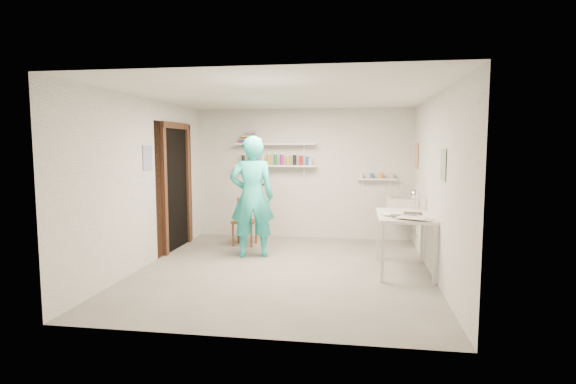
# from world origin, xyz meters

# --- Properties ---
(floor) EXTENTS (4.00, 4.50, 0.02)m
(floor) POSITION_xyz_m (0.00, 0.00, -0.01)
(floor) COLOR slate
(floor) RESTS_ON ground
(ceiling) EXTENTS (4.00, 4.50, 0.02)m
(ceiling) POSITION_xyz_m (0.00, 0.00, 2.41)
(ceiling) COLOR silver
(ceiling) RESTS_ON wall_back
(wall_back) EXTENTS (4.00, 0.02, 2.40)m
(wall_back) POSITION_xyz_m (0.00, 2.26, 1.20)
(wall_back) COLOR silver
(wall_back) RESTS_ON ground
(wall_front) EXTENTS (4.00, 0.02, 2.40)m
(wall_front) POSITION_xyz_m (0.00, -2.26, 1.20)
(wall_front) COLOR silver
(wall_front) RESTS_ON ground
(wall_left) EXTENTS (0.02, 4.50, 2.40)m
(wall_left) POSITION_xyz_m (-2.01, 0.00, 1.20)
(wall_left) COLOR silver
(wall_left) RESTS_ON ground
(wall_right) EXTENTS (0.02, 4.50, 2.40)m
(wall_right) POSITION_xyz_m (2.01, 0.00, 1.20)
(wall_right) COLOR silver
(wall_right) RESTS_ON ground
(doorway_recess) EXTENTS (0.02, 0.90, 2.00)m
(doorway_recess) POSITION_xyz_m (-1.99, 1.05, 1.00)
(doorway_recess) COLOR black
(doorway_recess) RESTS_ON wall_left
(corridor_box) EXTENTS (1.40, 1.50, 2.10)m
(corridor_box) POSITION_xyz_m (-2.70, 1.05, 1.05)
(corridor_box) COLOR brown
(corridor_box) RESTS_ON ground
(door_lintel) EXTENTS (0.06, 1.05, 0.10)m
(door_lintel) POSITION_xyz_m (-1.97, 1.05, 2.05)
(door_lintel) COLOR brown
(door_lintel) RESTS_ON wall_left
(door_jamb_near) EXTENTS (0.06, 0.10, 2.00)m
(door_jamb_near) POSITION_xyz_m (-1.97, 0.55, 1.00)
(door_jamb_near) COLOR brown
(door_jamb_near) RESTS_ON ground
(door_jamb_far) EXTENTS (0.06, 0.10, 2.00)m
(door_jamb_far) POSITION_xyz_m (-1.97, 1.55, 1.00)
(door_jamb_far) COLOR brown
(door_jamb_far) RESTS_ON ground
(shelf_lower) EXTENTS (1.50, 0.22, 0.03)m
(shelf_lower) POSITION_xyz_m (-0.50, 2.13, 1.35)
(shelf_lower) COLOR white
(shelf_lower) RESTS_ON wall_back
(shelf_upper) EXTENTS (1.50, 0.22, 0.03)m
(shelf_upper) POSITION_xyz_m (-0.50, 2.13, 1.75)
(shelf_upper) COLOR white
(shelf_upper) RESTS_ON wall_back
(ledge_shelf) EXTENTS (0.70, 0.14, 0.03)m
(ledge_shelf) POSITION_xyz_m (1.35, 2.17, 1.12)
(ledge_shelf) COLOR white
(ledge_shelf) RESTS_ON wall_back
(poster_left) EXTENTS (0.01, 0.28, 0.36)m
(poster_left) POSITION_xyz_m (-1.99, 0.05, 1.55)
(poster_left) COLOR #334C7F
(poster_left) RESTS_ON wall_left
(poster_right_a) EXTENTS (0.01, 0.34, 0.42)m
(poster_right_a) POSITION_xyz_m (1.99, 1.80, 1.55)
(poster_right_a) COLOR #995933
(poster_right_a) RESTS_ON wall_right
(poster_right_b) EXTENTS (0.01, 0.30, 0.38)m
(poster_right_b) POSITION_xyz_m (1.99, -0.55, 1.50)
(poster_right_b) COLOR #3F724C
(poster_right_b) RESTS_ON wall_right
(belfast_sink) EXTENTS (0.48, 0.60, 0.30)m
(belfast_sink) POSITION_xyz_m (1.75, 1.70, 0.70)
(belfast_sink) COLOR white
(belfast_sink) RESTS_ON wall_right
(man) EXTENTS (0.77, 0.61, 1.87)m
(man) POSITION_xyz_m (-0.60, 0.68, 0.93)
(man) COLOR #27C5BB
(man) RESTS_ON ground
(wall_clock) EXTENTS (0.33, 0.12, 0.34)m
(wall_clock) POSITION_xyz_m (-0.55, 0.89, 1.25)
(wall_clock) COLOR beige
(wall_clock) RESTS_ON man
(wooden_chair) EXTENTS (0.40, 0.38, 0.83)m
(wooden_chair) POSITION_xyz_m (-0.92, 1.44, 0.41)
(wooden_chair) COLOR brown
(wooden_chair) RESTS_ON ground
(work_table) EXTENTS (0.72, 1.20, 0.80)m
(work_table) POSITION_xyz_m (1.64, 0.16, 0.40)
(work_table) COLOR silver
(work_table) RESTS_ON ground
(desk_lamp) EXTENTS (0.15, 0.15, 0.15)m
(desk_lamp) POSITION_xyz_m (1.84, 0.64, 1.02)
(desk_lamp) COLOR silver
(desk_lamp) RESTS_ON work_table
(spray_cans) EXTENTS (1.34, 0.06, 0.17)m
(spray_cans) POSITION_xyz_m (-0.50, 2.13, 1.45)
(spray_cans) COLOR black
(spray_cans) RESTS_ON shelf_lower
(book_stack) EXTENTS (0.30, 0.14, 0.20)m
(book_stack) POSITION_xyz_m (-1.04, 2.13, 1.86)
(book_stack) COLOR red
(book_stack) RESTS_ON shelf_upper
(ledge_pots) EXTENTS (0.48, 0.07, 0.09)m
(ledge_pots) POSITION_xyz_m (1.35, 2.17, 1.18)
(ledge_pots) COLOR silver
(ledge_pots) RESTS_ON ledge_shelf
(papers) EXTENTS (0.30, 0.22, 0.03)m
(papers) POSITION_xyz_m (1.64, 0.16, 0.81)
(papers) COLOR silver
(papers) RESTS_ON work_table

